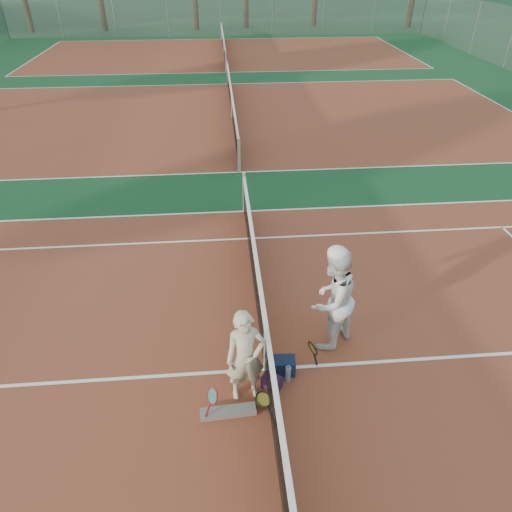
# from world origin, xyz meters

# --- Properties ---
(ground) EXTENTS (130.00, 130.00, 0.00)m
(ground) POSITION_xyz_m (0.00, 0.00, 0.00)
(ground) COLOR #0F3A1D
(ground) RESTS_ON ground
(court_main) EXTENTS (23.77, 10.97, 0.01)m
(court_main) POSITION_xyz_m (0.00, 0.00, 0.00)
(court_main) COLOR brown
(court_main) RESTS_ON ground
(court_far_a) EXTENTS (23.77, 10.97, 0.01)m
(court_far_a) POSITION_xyz_m (0.00, 13.50, 0.00)
(court_far_a) COLOR brown
(court_far_a) RESTS_ON ground
(court_far_b) EXTENTS (23.77, 10.97, 0.01)m
(court_far_b) POSITION_xyz_m (0.00, 27.00, 0.00)
(court_far_b) COLOR brown
(court_far_b) RESTS_ON ground
(net_main) EXTENTS (0.10, 10.98, 1.02)m
(net_main) POSITION_xyz_m (0.00, 0.00, 0.51)
(net_main) COLOR black
(net_main) RESTS_ON ground
(net_far_a) EXTENTS (0.10, 10.98, 1.02)m
(net_far_a) POSITION_xyz_m (0.00, 13.50, 0.51)
(net_far_a) COLOR black
(net_far_a) RESTS_ON ground
(net_far_b) EXTENTS (0.10, 10.98, 1.02)m
(net_far_b) POSITION_xyz_m (0.00, 27.00, 0.51)
(net_far_b) COLOR black
(net_far_b) RESTS_ON ground
(fence_back) EXTENTS (32.00, 0.06, 3.00)m
(fence_back) POSITION_xyz_m (0.00, 34.00, 1.50)
(fence_back) COLOR slate
(fence_back) RESTS_ON ground
(player_a) EXTENTS (0.65, 0.48, 1.64)m
(player_a) POSITION_xyz_m (-0.35, -0.47, 0.82)
(player_a) COLOR #C1B796
(player_a) RESTS_ON ground
(player_b) EXTENTS (1.20, 1.17, 1.96)m
(player_b) POSITION_xyz_m (1.16, 0.55, 0.98)
(player_b) COLOR white
(player_b) RESTS_ON ground
(racket_red) EXTENTS (0.35, 0.36, 0.57)m
(racket_red) POSITION_xyz_m (-0.86, -0.83, 0.28)
(racket_red) COLOR maroon
(racket_red) RESTS_ON ground
(racket_black_held) EXTENTS (0.28, 0.32, 0.59)m
(racket_black_held) POSITION_xyz_m (0.77, -0.03, 0.29)
(racket_black_held) COLOR black
(racket_black_held) RESTS_ON ground
(racket_spare) EXTENTS (0.46, 0.65, 0.13)m
(racket_spare) POSITION_xyz_m (-0.10, -0.68, 0.06)
(racket_spare) COLOR black
(racket_spare) RESTS_ON ground
(sports_bag_navy) EXTENTS (0.39, 0.28, 0.29)m
(sports_bag_navy) POSITION_xyz_m (0.29, -0.08, 0.15)
(sports_bag_navy) COLOR black
(sports_bag_navy) RESTS_ON ground
(sports_bag_purple) EXTENTS (0.35, 0.34, 0.24)m
(sports_bag_purple) POSITION_xyz_m (0.07, -0.38, 0.12)
(sports_bag_purple) COLOR black
(sports_bag_purple) RESTS_ON ground
(net_cover_canvas) EXTENTS (0.85, 0.25, 0.09)m
(net_cover_canvas) POSITION_xyz_m (-0.64, -0.82, 0.04)
(net_cover_canvas) COLOR #625D59
(net_cover_canvas) RESTS_ON ground
(water_bottle) EXTENTS (0.09, 0.09, 0.30)m
(water_bottle) POSITION_xyz_m (0.34, -0.26, 0.15)
(water_bottle) COLOR #C9E2FF
(water_bottle) RESTS_ON ground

